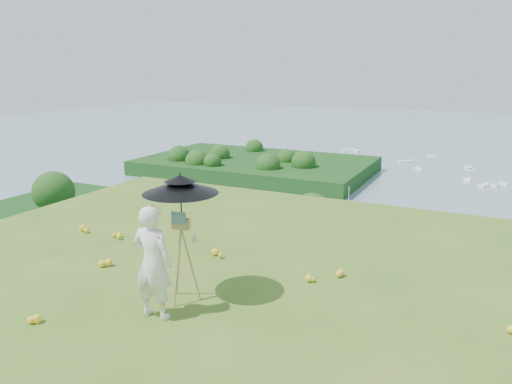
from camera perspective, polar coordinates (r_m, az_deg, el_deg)
The scene contains 12 objects.
ground at distance 7.15m, azimuth -3.29°, elevation -14.43°, with size 14.00×14.00×0.00m, color #3E6B1E.
shoreline_tier at distance 89.65m, azimuth 21.82°, elevation -13.08°, with size 170.00×28.00×8.00m, color gray.
bay_water at distance 248.31m, azimuth 25.02°, elevation 4.10°, with size 700.00×700.00×0.00m, color slate.
peninsula at distance 181.38m, azimuth 0.03°, elevation 3.80°, with size 90.00×60.00×12.00m, color #103D13, non-canonical shape.
slope_trees at distance 44.56m, azimuth 19.98°, elevation -11.22°, with size 110.00×50.00×6.00m, color #234D17, non-canonical shape.
harbor_town at distance 86.98m, azimuth 22.21°, elevation -9.25°, with size 110.00×22.00×5.00m, color silver, non-canonical shape.
moored_boats at distance 171.25m, azimuth 20.12°, elevation 0.72°, with size 140.00×140.00×0.70m, color white, non-canonical shape.
wildflowers at distance 7.31m, azimuth -2.32°, elevation -13.19°, with size 10.00×10.50×0.12m, color yellow, non-canonical shape.
painter at distance 7.03m, azimuth -11.73°, elevation -7.89°, with size 0.59×0.39×1.63m, color white.
field_easel at distance 7.49m, azimuth -8.45°, elevation -7.30°, with size 0.53×0.53×1.40m, color #AD7A48, non-canonical shape.
sun_umbrella at distance 7.25m, azimuth -8.58°, elevation -0.88°, with size 1.10×1.10×0.82m, color black, non-canonical shape.
painter_cap at distance 6.78m, azimuth -12.05°, elevation -1.84°, with size 0.18×0.22×0.10m, color #BE6871, non-canonical shape.
Camera 1 is at (3.10, -5.46, 3.41)m, focal length 35.00 mm.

